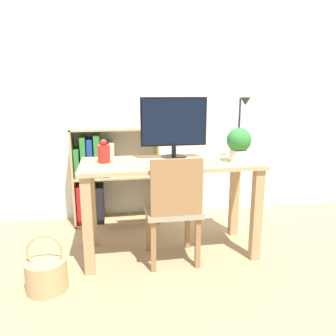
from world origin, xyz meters
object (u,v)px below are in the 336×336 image
object	(u,v)px
desk_lamp	(242,121)
basket	(46,274)
keyboard	(173,160)
chair	(173,206)
potted_plant	(239,143)
vase	(104,153)
monitor	(174,125)
bookshelf	(101,177)

from	to	relation	value
desk_lamp	basket	bearing A→B (deg)	-164.22
keyboard	chair	world-z (taller)	chair
keyboard	desk_lamp	bearing A→B (deg)	2.87
keyboard	potted_plant	xyz separation A→B (m)	(0.48, -0.10, 0.13)
potted_plant	chair	world-z (taller)	potted_plant
vase	basket	distance (m)	0.91
keyboard	potted_plant	world-z (taller)	potted_plant
monitor	vase	bearing A→B (deg)	-173.76
monitor	potted_plant	world-z (taller)	monitor
desk_lamp	chair	xyz separation A→B (m)	(-0.58, -0.21, -0.59)
keyboard	potted_plant	distance (m)	0.51
vase	desk_lamp	world-z (taller)	desk_lamp
desk_lamp	basket	size ratio (longest dim) A/B	1.25
keyboard	chair	distance (m)	0.36
monitor	bookshelf	distance (m)	1.01
desk_lamp	potted_plant	xyz separation A→B (m)	(-0.07, -0.13, -0.15)
keyboard	bookshelf	xyz separation A→B (m)	(-0.57, 0.71, -0.29)
vase	bookshelf	xyz separation A→B (m)	(-0.05, 0.67, -0.36)
potted_plant	keyboard	bearing A→B (deg)	168.28
vase	chair	bearing A→B (deg)	-25.04
monitor	keyboard	xyz separation A→B (m)	(-0.03, -0.10, -0.26)
monitor	potted_plant	size ratio (longest dim) A/B	2.03
keyboard	vase	size ratio (longest dim) A/B	2.12
keyboard	bookshelf	distance (m)	0.96
vase	keyboard	bearing A→B (deg)	-4.72
desk_lamp	chair	world-z (taller)	desk_lamp
basket	monitor	bearing A→B (deg)	27.56
bookshelf	monitor	bearing A→B (deg)	-45.91
bookshelf	basket	bearing A→B (deg)	-107.14
bookshelf	potted_plant	bearing A→B (deg)	-37.79
potted_plant	basket	world-z (taller)	potted_plant
vase	desk_lamp	bearing A→B (deg)	-0.80
monitor	chair	distance (m)	0.63
vase	bookshelf	distance (m)	0.76
potted_plant	chair	bearing A→B (deg)	-170.73
vase	bookshelf	bearing A→B (deg)	94.36
keyboard	basket	xyz separation A→B (m)	(-0.90, -0.38, -0.64)
bookshelf	basket	world-z (taller)	bookshelf
monitor	bookshelf	size ratio (longest dim) A/B	0.56
keyboard	basket	world-z (taller)	keyboard
keyboard	bookshelf	size ratio (longest dim) A/B	0.40
chair	bookshelf	distance (m)	1.04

